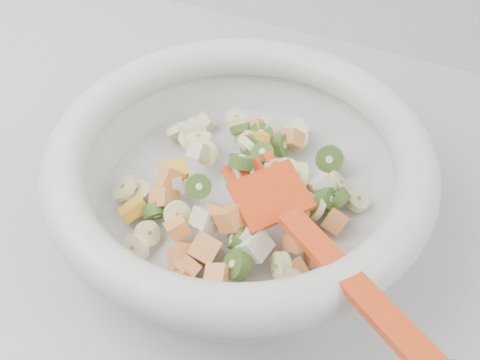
% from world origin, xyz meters
% --- Properties ---
extents(counter, '(2.00, 0.60, 0.90)m').
position_xyz_m(counter, '(0.00, 1.45, 0.45)').
color(counter, '#949499').
rests_on(counter, ground).
extents(mixing_bowl, '(0.40, 0.36, 0.12)m').
position_xyz_m(mixing_bowl, '(0.19, 1.40, 0.95)').
color(mixing_bowl, beige).
rests_on(mixing_bowl, counter).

